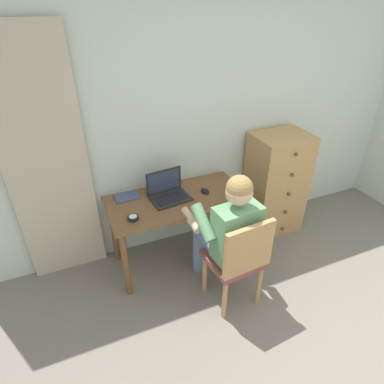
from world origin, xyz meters
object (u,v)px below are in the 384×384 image
person_seated (227,227)px  laptop (168,192)px  desk (178,208)px  notebook_pad (127,197)px  computer_mouse (205,191)px  dresser (276,184)px  coffee_mug (238,194)px  desk_clock (133,218)px  chair (239,258)px

person_seated → laptop: (-0.30, 0.56, 0.09)m
desk → notebook_pad: bearing=154.5°
laptop → computer_mouse: 0.34m
notebook_pad → desk: bearing=-28.0°
dresser → laptop: 1.24m
laptop → coffee_mug: laptop is taller
dresser → notebook_pad: 1.58m
desk → person_seated: 0.56m
laptop → desk_clock: size_ratio=4.08×
desk → notebook_pad: 0.47m
desk → notebook_pad: notebook_pad is taller
dresser → coffee_mug: size_ratio=9.17×
chair → computer_mouse: 0.73m
chair → dresser: bearing=41.1°
dresser → person_seated: 1.10m
computer_mouse → coffee_mug: coffee_mug is taller
laptop → coffee_mug: bearing=-25.0°
dresser → notebook_pad: dresser is taller
dresser → person_seated: person_seated is taller
computer_mouse → person_seated: bearing=-104.1°
dresser → coffee_mug: dresser is taller
person_seated → laptop: 0.64m
chair → notebook_pad: size_ratio=4.19×
notebook_pad → desk_clock: bearing=-97.4°
person_seated → laptop: size_ratio=3.26×
desk → chair: 0.74m
person_seated → notebook_pad: bearing=132.7°
desk → dresser: bearing=4.9°
person_seated → coffee_mug: size_ratio=9.99×
chair → person_seated: person_seated is taller
desk_clock → coffee_mug: size_ratio=0.75×
dresser → desk_clock: size_ratio=12.23×
desk_clock → person_seated: bearing=-27.5°
notebook_pad → laptop: bearing=-24.9°
desk → coffee_mug: coffee_mug is taller
dresser → computer_mouse: dresser is taller
desk → laptop: (-0.07, 0.05, 0.16)m
desk_clock → notebook_pad: desk_clock is taller
laptop → coffee_mug: 0.62m
computer_mouse → laptop: bearing=160.4°
coffee_mug → chair: bearing=-117.2°
notebook_pad → coffee_mug: size_ratio=1.75×
desk → dresser: 1.16m
desk → person_seated: (0.24, -0.51, 0.07)m
person_seated → desk_clock: (-0.68, 0.35, 0.05)m
computer_mouse → notebook_pad: (-0.68, 0.20, -0.01)m
person_seated → laptop: person_seated is taller
chair → desk_clock: (-0.69, 0.54, 0.23)m
person_seated → coffee_mug: person_seated is taller
desk → coffee_mug: size_ratio=10.39×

